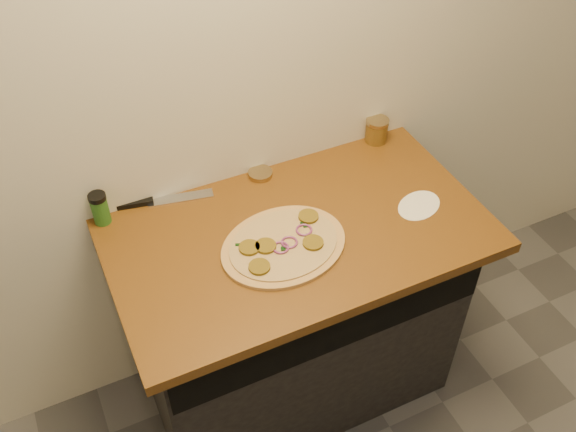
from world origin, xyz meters
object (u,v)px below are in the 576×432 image
pizza (284,245)px  spice_shaker (100,208)px  chefs_knife (157,201)px  salsa_jar (377,130)px

pizza → spice_shaker: bearing=143.6°
pizza → chefs_knife: size_ratio=1.44×
chefs_knife → spice_shaker: spice_shaker is taller
pizza → salsa_jar: 0.64m
salsa_jar → spice_shaker: bearing=-180.0°
chefs_knife → salsa_jar: size_ratio=3.45×
chefs_knife → spice_shaker: size_ratio=2.82×
spice_shaker → chefs_knife: bearing=4.8°
pizza → spice_shaker: (-0.47, 0.35, 0.05)m
spice_shaker → pizza: bearing=-36.4°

